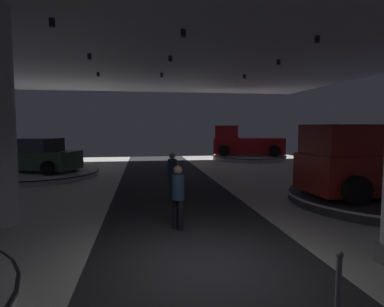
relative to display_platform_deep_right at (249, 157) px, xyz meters
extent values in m
cube|color=silver|center=(-7.01, -18.25, -0.21)|extent=(24.00, 44.00, 0.05)
cube|color=#2D2D33|center=(-7.01, -18.25, -0.18)|extent=(4.40, 44.00, 0.01)
cylinder|color=black|center=(-10.51, -14.34, 5.13)|extent=(0.16, 0.16, 0.22)
cylinder|color=black|center=(-10.20, -10.24, 5.13)|extent=(0.16, 0.16, 0.22)
cylinder|color=black|center=(-10.45, -5.88, 5.13)|extent=(0.16, 0.16, 0.22)
cylinder|color=black|center=(-6.90, -13.93, 5.13)|extent=(0.16, 0.16, 0.22)
cylinder|color=black|center=(-6.98, -10.34, 5.13)|extent=(0.16, 0.16, 0.22)
cylinder|color=black|center=(-7.08, -6.18, 5.13)|extent=(0.16, 0.16, 0.22)
cylinder|color=black|center=(-2.58, -13.92, 5.13)|extent=(0.16, 0.16, 0.22)
cylinder|color=black|center=(-2.28, -10.32, 5.13)|extent=(0.16, 0.16, 0.22)
cylinder|color=black|center=(-2.52, -6.38, 5.13)|extent=(0.16, 0.16, 0.22)
cylinder|color=#B7B7BC|center=(0.00, 0.00, -0.02)|extent=(5.56, 5.56, 0.34)
cylinder|color=black|center=(0.00, 0.00, 0.12)|extent=(5.68, 5.68, 0.05)
cube|color=red|center=(0.00, 0.00, 0.90)|extent=(5.69, 3.68, 1.20)
cube|color=red|center=(-1.61, 0.54, 1.95)|extent=(2.22, 2.34, 1.00)
cube|color=#28333D|center=(-1.13, 0.38, 1.95)|extent=(0.63, 1.68, 0.75)
cylinder|color=black|center=(-2.13, -0.52, 0.57)|extent=(0.89, 0.53, 0.84)
cylinder|color=black|center=(-1.38, 1.71, 0.57)|extent=(0.89, 0.53, 0.84)
cylinder|color=black|center=(1.38, -1.71, 0.57)|extent=(0.89, 0.53, 0.84)
cylinder|color=black|center=(2.13, 0.52, 0.57)|extent=(0.89, 0.53, 0.84)
cylinder|color=#333338|center=(-0.31, -14.33, -0.04)|extent=(5.97, 5.97, 0.30)
cylinder|color=white|center=(-0.31, -14.33, 0.08)|extent=(6.09, 6.09, 0.05)
cube|color=maroon|center=(-0.31, -14.33, 0.86)|extent=(5.34, 2.20, 1.20)
cube|color=maroon|center=(-2.01, -14.36, 1.91)|extent=(1.73, 1.93, 1.00)
cube|color=#28333D|center=(-1.50, -14.35, 1.91)|extent=(0.11, 1.75, 0.75)
cylinder|color=black|center=(-2.15, -15.54, 0.53)|extent=(0.85, 0.30, 0.84)
cylinder|color=black|center=(-2.19, -13.19, 0.53)|extent=(0.85, 0.30, 0.84)
cylinder|color=silver|center=(-13.50, -6.46, -0.06)|extent=(5.97, 5.97, 0.25)
cylinder|color=black|center=(-13.50, -6.46, 0.03)|extent=(6.09, 6.09, 0.05)
cube|color=#2D5638|center=(-13.50, -6.46, 0.67)|extent=(4.57, 3.31, 0.90)
cube|color=#2D3842|center=(-13.36, -6.52, 1.42)|extent=(2.36, 2.18, 0.70)
cylinder|color=black|center=(-14.42, -4.98, 0.40)|extent=(0.71, 0.47, 0.68)
cylinder|color=black|center=(-12.58, -7.95, 0.40)|extent=(0.71, 0.47, 0.68)
cylinder|color=black|center=(-11.79, -6.11, 0.40)|extent=(0.71, 0.47, 0.68)
sphere|color=white|center=(-15.19, -5.20, 0.79)|extent=(0.18, 0.18, 0.18)
cylinder|color=black|center=(-7.25, -16.06, 0.21)|extent=(0.14, 0.14, 0.80)
cylinder|color=black|center=(-7.36, -15.92, 0.21)|extent=(0.14, 0.14, 0.80)
cylinder|color=#233851|center=(-7.30, -15.99, 0.87)|extent=(0.32, 0.32, 0.62)
sphere|color=#99755B|center=(-7.30, -15.99, 1.29)|extent=(0.22, 0.22, 0.22)
cylinder|color=black|center=(-7.09, -12.18, 0.21)|extent=(0.14, 0.14, 0.80)
cylinder|color=black|center=(-7.11, -12.35, 0.21)|extent=(0.14, 0.14, 0.80)
cylinder|color=#233851|center=(-7.10, -12.26, 0.87)|extent=(0.32, 0.32, 0.62)
sphere|color=tan|center=(-7.10, -12.26, 1.29)|extent=(0.22, 0.22, 0.22)
cylinder|color=#B2B2B7|center=(-5.77, -20.15, 0.29)|extent=(0.07, 0.07, 0.96)
sphere|color=#B2B2B7|center=(-5.77, -20.15, 0.77)|extent=(0.10, 0.10, 0.10)
camera|label=1|loc=(-8.13, -23.59, 2.33)|focal=29.69mm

